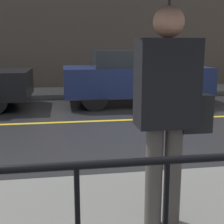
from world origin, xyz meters
name	(u,v)px	position (x,y,z in m)	size (l,w,h in m)	color
ground_plane	(154,119)	(0.00, 0.00, 0.00)	(80.00, 80.00, 0.00)	#262628
sidewalk_far	(121,91)	(0.00, 4.09, 0.06)	(28.00, 1.94, 0.12)	slate
lane_marking	(154,119)	(0.00, 0.00, 0.00)	(25.20, 0.12, 0.01)	gold
building_storefront	(115,28)	(0.00, 5.21, 2.25)	(28.00, 0.30, 4.51)	#4C4238
pedestrian	(170,22)	(-1.19, -4.23, 1.74)	(0.97, 0.97, 2.14)	#4C4742
car_navy	(134,76)	(-0.02, 1.95, 0.77)	(3.94, 1.80, 1.48)	#19234C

